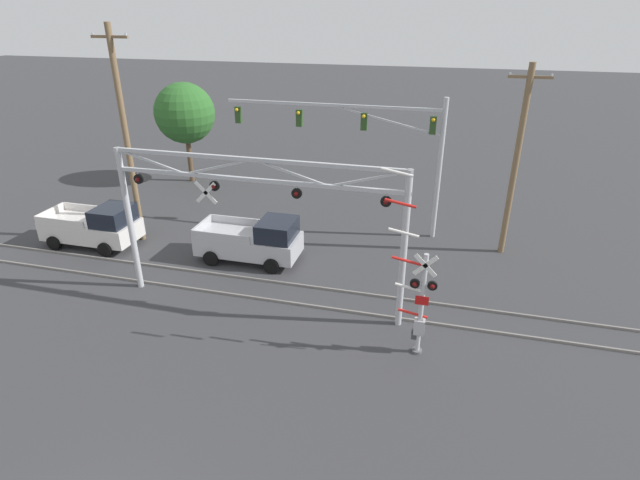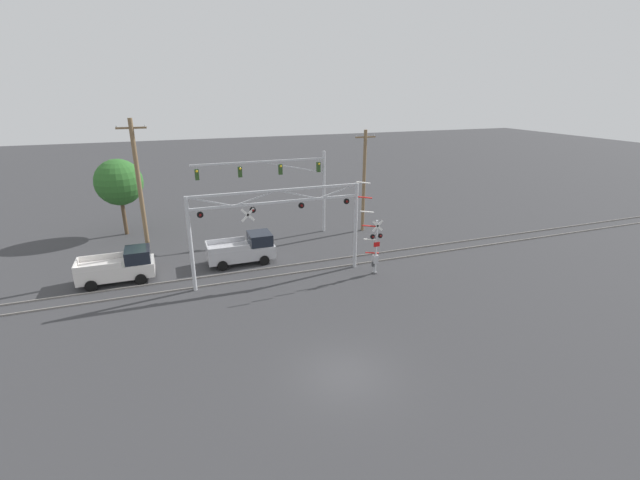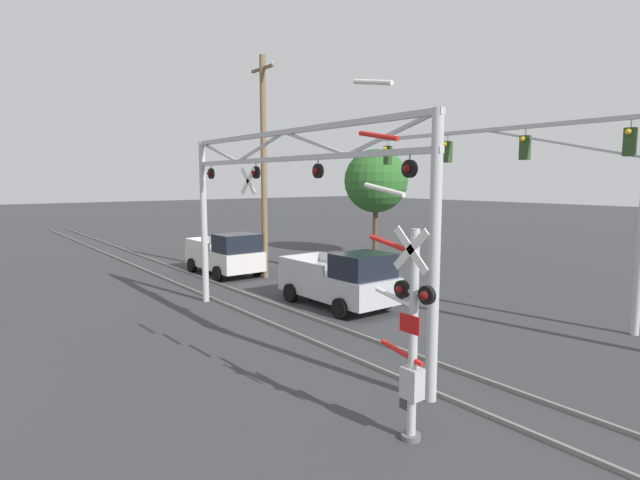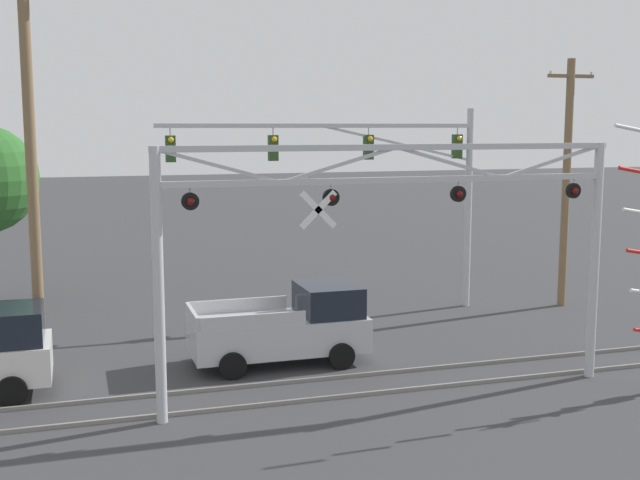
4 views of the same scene
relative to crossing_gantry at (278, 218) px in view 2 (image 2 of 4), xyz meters
name	(u,v)px [view 2 (image 2 of 4)]	position (x,y,z in m)	size (l,w,h in m)	color
ground_plane	(344,375)	(0.01, -11.00, -4.14)	(200.00, 200.00, 0.00)	#38383A
rail_track_near	(279,275)	(0.01, 0.28, -4.09)	(80.00, 0.08, 0.10)	gray
rail_track_far	(274,267)	(0.01, 1.72, -4.09)	(80.00, 0.08, 0.10)	gray
crossing_gantry	(278,218)	(0.00, 0.00, 0.00)	(11.18, 0.28, 6.02)	#B7BABF
crossing_signal_mast	(374,245)	(6.18, -1.53, -2.05)	(2.03, 0.35, 6.50)	#B7BABF
traffic_signal_span	(290,178)	(3.28, 8.36, 0.80)	(11.04, 0.39, 7.04)	#B7BABF
pickup_truck_lead	(244,249)	(-1.66, 3.55, -3.16)	(4.75, 2.31, 2.10)	#B7B7BC
pickup_truck_following	(120,267)	(-9.85, 3.11, -3.16)	(4.64, 2.31, 2.10)	silver
utility_pole_left	(141,197)	(-8.08, 4.25, 1.13)	(1.80, 0.28, 10.24)	brown
utility_pole_right	(364,180)	(9.61, 7.40, 0.38)	(1.80, 0.28, 8.75)	brown
background_tree_beyond_span	(119,182)	(-10.14, 13.46, 0.41)	(3.88, 3.88, 6.51)	brown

